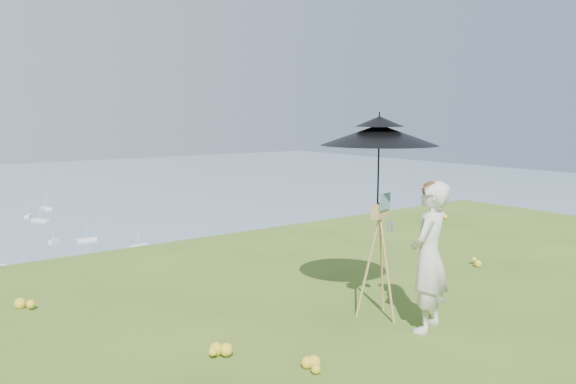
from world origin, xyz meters
TOP-DOWN VIEW (x-y plane):
  - painter at (-1.29, 1.40)m, footprint 0.69×0.58m
  - field_easel at (-1.42, 1.99)m, footprint 0.69×0.69m
  - sun_umbrella at (-1.44, 2.02)m, footprint 1.74×1.74m
  - painter_cap at (-1.29, 1.40)m, footprint 0.26×0.28m

SIDE VIEW (x-z plane):
  - field_easel at x=-1.42m, z-range 0.00..1.44m
  - painter at x=-1.29m, z-range 0.00..1.62m
  - painter_cap at x=-1.29m, z-range 1.52..1.62m
  - sun_umbrella at x=-1.44m, z-range 1.18..2.34m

